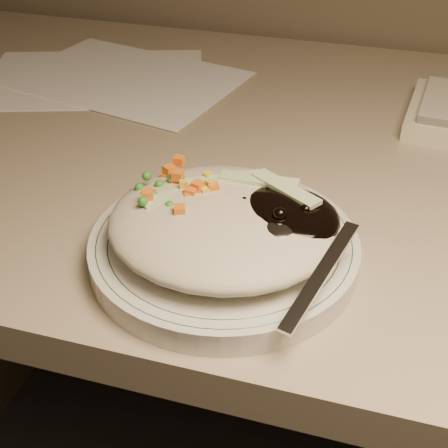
# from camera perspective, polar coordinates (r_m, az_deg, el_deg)

# --- Properties ---
(desk) EXTENTS (1.40, 0.70, 0.74)m
(desk) POSITION_cam_1_polar(r_m,az_deg,el_deg) (0.83, 11.04, -5.87)
(desk) COLOR gray
(desk) RESTS_ON ground
(plate) EXTENTS (0.23, 0.23, 0.02)m
(plate) POSITION_cam_1_polar(r_m,az_deg,el_deg) (0.54, -0.00, -2.26)
(plate) COLOR silver
(plate) RESTS_ON desk
(plate_rim) EXTENTS (0.22, 0.22, 0.00)m
(plate_rim) POSITION_cam_1_polar(r_m,az_deg,el_deg) (0.53, -0.00, -1.41)
(plate_rim) COLOR #144723
(plate_rim) RESTS_ON plate
(meal) EXTENTS (0.21, 0.19, 0.05)m
(meal) POSITION_cam_1_polar(r_m,az_deg,el_deg) (0.52, 0.44, 0.38)
(meal) COLOR beige
(meal) RESTS_ON plate
(papers) EXTENTS (0.39, 0.29, 0.00)m
(papers) POSITION_cam_1_polar(r_m,az_deg,el_deg) (0.91, -10.35, 13.00)
(papers) COLOR white
(papers) RESTS_ON desk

